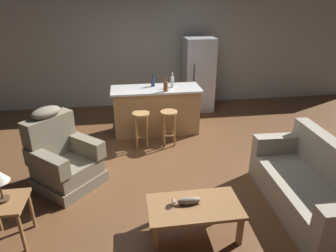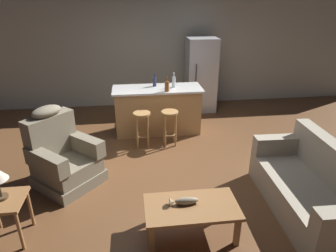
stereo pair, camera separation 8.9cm
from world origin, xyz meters
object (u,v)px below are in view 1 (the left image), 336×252
object	(u,v)px
end_table	(5,209)
bar_stool_right	(169,122)
couch	(312,187)
refrigerator	(198,75)
bottle_wine_dark	(166,86)
bottle_short_amber	(153,81)
recliner_near_lamp	(63,159)
coffee_table	(194,209)
bottle_tall_green	(172,82)
fish_figurine	(186,201)
kitchen_island	(156,110)
bar_stool_left	(141,123)

from	to	relation	value
end_table	bar_stool_right	xyz separation A→B (m)	(2.20, 2.20, 0.01)
couch	refrigerator	xyz separation A→B (m)	(-0.60, 4.00, 0.54)
bottle_wine_dark	couch	bearing A→B (deg)	-57.89
bar_stool_right	bottle_short_amber	bearing A→B (deg)	105.56
recliner_near_lamp	end_table	xyz separation A→B (m)	(-0.43, -1.14, 0.04)
bar_stool_right	couch	bearing A→B (deg)	-53.67
coffee_table	bottle_short_amber	xyz separation A→B (m)	(-0.16, 3.17, 0.69)
bottle_tall_green	bottle_short_amber	size ratio (longest dim) A/B	1.15
fish_figurine	end_table	distance (m)	2.07
kitchen_island	bottle_tall_green	xyz separation A→B (m)	(0.34, 0.01, 0.59)
coffee_table	bar_stool_left	size ratio (longest dim) A/B	1.62
recliner_near_lamp	bottle_tall_green	xyz separation A→B (m)	(1.93, 1.70, 0.64)
fish_figurine	bar_stool_right	distance (m)	2.36
couch	bar_stool_right	xyz separation A→B (m)	(-1.60, 2.17, 0.13)
couch	recliner_near_lamp	bearing A→B (deg)	-16.48
refrigerator	bottle_tall_green	size ratio (longest dim) A/B	5.78
refrigerator	bottle_wine_dark	distance (m)	1.77
coffee_table	fish_figurine	bearing A→B (deg)	156.43
kitchen_island	recliner_near_lamp	bearing A→B (deg)	-133.42
fish_figurine	couch	world-z (taller)	couch
coffee_table	kitchen_island	size ratio (longest dim) A/B	0.61
bar_stool_left	recliner_near_lamp	bearing A→B (deg)	-139.64
refrigerator	fish_figurine	bearing A→B (deg)	-105.21
couch	bottle_short_amber	bearing A→B (deg)	-56.61
kitchen_island	bar_stool_right	size ratio (longest dim) A/B	2.65
bottle_wine_dark	fish_figurine	bearing A→B (deg)	-92.81
bar_stool_right	fish_figurine	bearing A→B (deg)	-93.44
bottle_tall_green	bottle_short_amber	bearing A→B (deg)	161.33
bar_stool_left	bottle_short_amber	size ratio (longest dim) A/B	2.56
end_table	bar_stool_left	size ratio (longest dim) A/B	0.82
fish_figurine	recliner_near_lamp	xyz separation A→B (m)	(-1.63, 1.30, -0.04)
bottle_wine_dark	bottle_short_amber	bearing A→B (deg)	118.22
bar_stool_right	bottle_wine_dark	world-z (taller)	bottle_wine_dark
bar_stool_right	bottle_wine_dark	xyz separation A→B (m)	(-0.01, 0.38, 0.58)
couch	bar_stool_right	bearing A→B (deg)	-51.89
fish_figurine	bottle_short_amber	distance (m)	3.18
bottle_wine_dark	bar_stool_right	bearing A→B (deg)	-88.90
bar_stool_right	bottle_short_amber	xyz separation A→B (m)	(-0.21, 0.77, 0.58)
recliner_near_lamp	refrigerator	distance (m)	4.03
bar_stool_left	fish_figurine	bearing A→B (deg)	-80.82
couch	recliner_near_lamp	xyz separation A→B (m)	(-3.36, 1.11, 0.08)
kitchen_island	coffee_table	bearing A→B (deg)	-87.80
kitchen_island	bar_stool_right	xyz separation A→B (m)	(0.17, -0.63, -0.01)
recliner_near_lamp	kitchen_island	distance (m)	2.33
recliner_near_lamp	bottle_tall_green	world-z (taller)	bottle_tall_green
recliner_near_lamp	bar_stool_right	world-z (taller)	recliner_near_lamp
coffee_table	bottle_wine_dark	bearing A→B (deg)	89.03
fish_figurine	bottle_short_amber	size ratio (longest dim) A/B	1.28
recliner_near_lamp	end_table	world-z (taller)	recliner_near_lamp
end_table	bottle_wine_dark	bearing A→B (deg)	49.62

